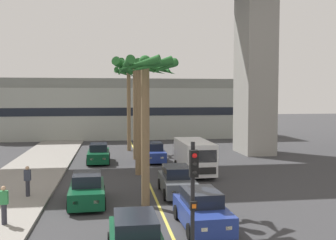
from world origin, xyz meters
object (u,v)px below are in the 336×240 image
(car_queue_third, at_px, (202,210))
(car_queue_sixth, at_px, (99,154))
(delivery_van, at_px, (194,156))
(palm_tree_near_median, at_px, (138,86))
(pedestrian_far_along, at_px, (28,181))
(palm_tree_farthest_median, at_px, (145,83))
(traffic_light_median_near, at_px, (193,194))
(palm_tree_mid_median, at_px, (129,81))
(car_queue_fourth, at_px, (154,153))
(car_queue_fifth, at_px, (87,190))
(car_queue_second, at_px, (177,181))
(pedestrian_mid_block, at_px, (4,204))
(palm_tree_far_median, at_px, (135,79))

(car_queue_third, height_order, car_queue_sixth, same)
(car_queue_sixth, relative_size, delivery_van, 0.78)
(palm_tree_near_median, height_order, pedestrian_far_along, palm_tree_near_median)
(car_queue_third, distance_m, palm_tree_farthest_median, 6.76)
(car_queue_third, xyz_separation_m, palm_tree_near_median, (-1.83, 11.44, 5.43))
(palm_tree_near_median, bearing_deg, pedestrian_far_along, -138.10)
(traffic_light_median_near, height_order, palm_tree_near_median, palm_tree_near_median)
(traffic_light_median_near, relative_size, palm_tree_mid_median, 0.50)
(car_queue_fourth, distance_m, car_queue_fifth, 13.30)
(car_queue_second, xyz_separation_m, palm_tree_near_median, (-1.73, 5.78, 5.43))
(car_queue_second, height_order, car_queue_fifth, same)
(car_queue_fifth, bearing_deg, car_queue_sixth, 89.00)
(pedestrian_mid_block, distance_m, pedestrian_far_along, 4.64)
(delivery_van, bearing_deg, car_queue_fifth, -136.52)
(car_queue_second, xyz_separation_m, car_queue_sixth, (-4.65, 11.15, 0.00))
(car_queue_fourth, bearing_deg, pedestrian_mid_block, -117.07)
(car_queue_fifth, xyz_separation_m, palm_tree_farthest_median, (2.92, -0.80, 5.39))
(car_queue_second, xyz_separation_m, delivery_van, (2.12, 5.29, 0.57))
(car_queue_fourth, xyz_separation_m, pedestrian_mid_block, (-7.99, -15.63, 0.28))
(pedestrian_mid_block, bearing_deg, traffic_light_median_near, -42.32)
(car_queue_fifth, xyz_separation_m, palm_tree_mid_median, (3.03, 19.27, 6.25))
(car_queue_second, relative_size, car_queue_fourth, 1.00)
(palm_tree_farthest_median, bearing_deg, pedestrian_far_along, 159.93)
(palm_tree_far_median, bearing_deg, palm_tree_near_median, -91.92)
(car_queue_fifth, relative_size, pedestrian_mid_block, 2.57)
(palm_tree_mid_median, xyz_separation_m, palm_tree_farthest_median, (-0.11, -20.07, -0.86))
(car_queue_sixth, xyz_separation_m, delivery_van, (6.76, -5.85, 0.57))
(car_queue_fifth, xyz_separation_m, pedestrian_far_along, (-3.19, 1.43, 0.28))
(car_queue_fourth, bearing_deg, pedestrian_far_along, -125.95)
(palm_tree_near_median, xyz_separation_m, palm_tree_far_median, (0.22, 6.66, 0.77))
(palm_tree_farthest_median, height_order, pedestrian_far_along, palm_tree_farthest_median)
(car_queue_fifth, bearing_deg, car_queue_third, -41.17)
(delivery_van, height_order, traffic_light_median_near, traffic_light_median_near)
(car_queue_third, bearing_deg, pedestrian_far_along, 144.70)
(car_queue_second, height_order, palm_tree_near_median, palm_tree_near_median)
(palm_tree_far_median, bearing_deg, pedestrian_mid_block, -111.15)
(palm_tree_far_median, distance_m, pedestrian_far_along, 15.17)
(car_queue_fourth, bearing_deg, traffic_light_median_near, -93.31)
(pedestrian_mid_block, bearing_deg, car_queue_fifth, 45.00)
(pedestrian_mid_block, height_order, pedestrian_far_along, same)
(delivery_van, relative_size, pedestrian_mid_block, 3.25)
(palm_tree_farthest_median, height_order, pedestrian_mid_block, palm_tree_farthest_median)
(palm_tree_far_median, relative_size, pedestrian_far_along, 5.35)
(palm_tree_far_median, bearing_deg, car_queue_third, -84.94)
(car_queue_third, relative_size, palm_tree_farthest_median, 0.56)
(car_queue_third, relative_size, palm_tree_near_median, 0.51)
(delivery_van, bearing_deg, traffic_light_median_near, -102.23)
(car_queue_second, relative_size, car_queue_third, 0.99)
(delivery_van, height_order, palm_tree_near_median, palm_tree_near_median)
(car_queue_fifth, distance_m, palm_tree_far_median, 15.47)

